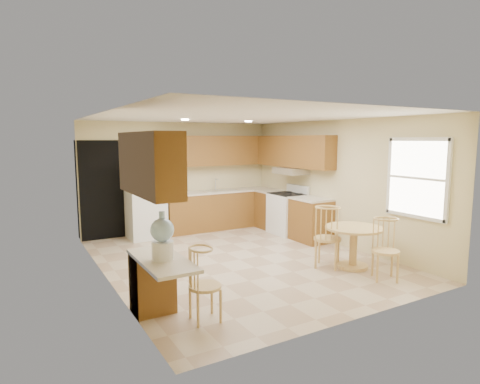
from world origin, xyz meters
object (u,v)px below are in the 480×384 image
dining_table (353,241)px  chair_table_b (391,245)px  refrigerator (145,199)px  chair_table_a (332,232)px  water_crock (162,238)px  stove (287,213)px  chair_desk (208,279)px

dining_table → chair_table_b: chair_table_b is taller
dining_table → refrigerator: bearing=122.2°
chair_table_b → chair_table_a: bearing=-34.2°
water_crock → dining_table: bearing=6.7°
refrigerator → dining_table: bearing=-57.8°
refrigerator → stove: refrigerator is taller
stove → chair_desk: bearing=-137.9°
refrigerator → dining_table: (2.35, -3.73, -0.40)m
dining_table → chair_desk: chair_desk is taller
chair_table_b → water_crock: water_crock is taller
dining_table → water_crock: water_crock is taller
chair_table_b → chair_desk: bearing=32.9°
stove → chair_table_a: size_ratio=1.07×
refrigerator → chair_desk: refrigerator is taller
chair_table_a → chair_desk: bearing=-112.3°
stove → dining_table: stove is taller
dining_table → chair_table_b: size_ratio=1.01×
dining_table → chair_table_b: 0.75m
chair_table_a → chair_desk: (-2.61, -0.78, -0.09)m
water_crock → refrigerator: bearing=75.8°
chair_table_b → dining_table: bearing=-55.1°
refrigerator → chair_desk: size_ratio=1.95×
stove → chair_table_a: 2.52m
dining_table → chair_table_b: (0.00, -0.74, 0.11)m
dining_table → chair_table_a: chair_table_a is taller
stove → chair_table_a: stove is taller
refrigerator → chair_table_b: refrigerator is taller
chair_table_a → dining_table: bearing=26.8°
dining_table → chair_desk: (-2.95, -0.63, 0.08)m
refrigerator → chair_table_b: (2.35, -4.47, -0.29)m
chair_table_b → chair_desk: chair_table_b is taller
water_crock → chair_desk: bearing=-27.0°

